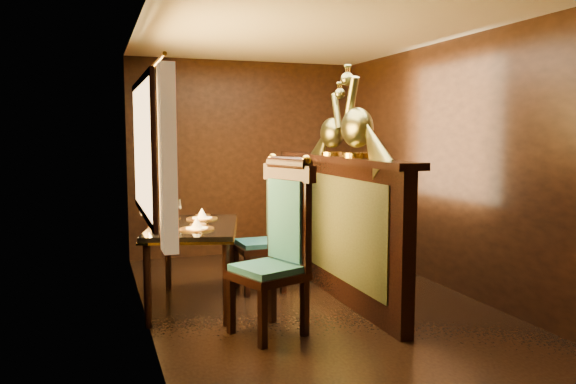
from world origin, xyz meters
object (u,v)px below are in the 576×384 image
Objects in this scene: chair_left at (281,240)px; peacock_right at (332,119)px; dining_table at (193,232)px; peacock_left at (357,110)px; chair_right at (270,224)px.

chair_left is 2.02× the size of peacock_right.
chair_left is at bearing -132.48° from peacock_right.
peacock_left is (1.38, -0.52, 1.10)m from dining_table.
dining_table is 1.84m from peacock_left.
dining_table is at bearing 100.77° from chair_left.
chair_left is at bearing -156.25° from peacock_left.
dining_table is 2.06× the size of peacock_right.
peacock_right is at bearing -29.43° from chair_right.
chair_right is at bearing 152.85° from peacock_right.
peacock_left reaches higher than dining_table.
peacock_left reaches higher than chair_right.
peacock_right reaches higher than dining_table.
chair_right is 1.21m from peacock_right.
dining_table is at bearing -162.11° from chair_right.
chair_right is at bearing 55.91° from chair_left.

